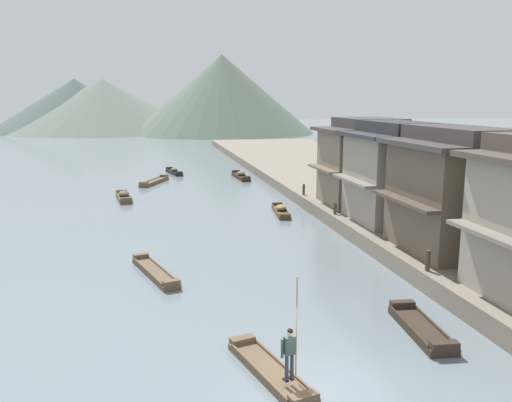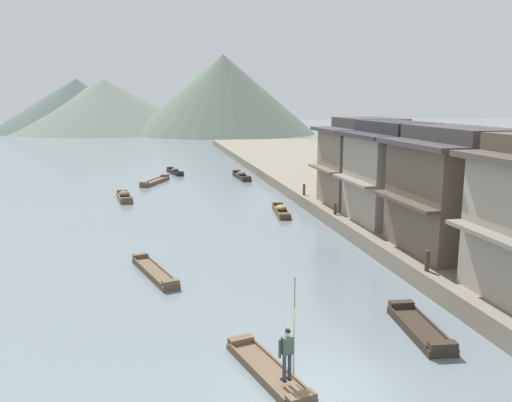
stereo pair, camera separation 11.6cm
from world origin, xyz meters
name	(u,v)px [view 1 (the left image)]	position (x,y,z in m)	size (l,w,h in m)	color
ground_plane	(315,392)	(0.00, 0.00, 0.00)	(400.00, 400.00, 0.00)	slate
riverbank_right	(384,189)	(16.06, 30.00, 0.44)	(18.00, 110.00, 0.89)	slate
boat_foreground_poled	(270,371)	(-1.06, 1.22, 0.13)	(2.02, 4.36, 0.40)	brown
boatman_person	(290,348)	(-0.74, 0.11, 1.40)	(0.53, 0.36, 3.04)	black
boat_moored_nearest	(421,328)	(4.98, 3.02, 0.17)	(1.37, 4.00, 0.51)	#33281E
boat_moored_second	(281,211)	(4.97, 23.83, 0.22)	(1.33, 4.59, 0.65)	brown
boat_moored_third	(241,176)	(5.09, 41.94, 0.26)	(1.23, 5.31, 0.76)	#33281E
boat_moored_far	(174,172)	(-1.75, 46.88, 0.23)	(1.79, 4.72, 0.68)	#232326
boat_midriver_drifting	(155,272)	(-4.38, 11.42, 0.15)	(2.25, 4.99, 0.46)	brown
boat_midriver_upstream	(154,182)	(-4.05, 40.26, 0.17)	(3.06, 5.46, 0.53)	brown
boat_upstream_distant	(124,197)	(-6.68, 31.71, 0.28)	(1.57, 4.36, 0.77)	brown
house_waterfront_second	(456,191)	(10.31, 9.85, 3.89)	(5.99, 6.56, 6.14)	brown
house_waterfront_tall	(393,173)	(10.20, 16.46, 3.90)	(5.77, 6.24, 6.14)	gray
house_waterfront_narrow	(367,162)	(10.88, 22.10, 3.90)	(7.13, 5.73, 6.14)	#7F705B
mooring_post_dock_near	(428,261)	(7.41, 7.03, 1.35)	(0.20, 0.20, 0.92)	#473828
mooring_post_dock_mid	(335,208)	(7.41, 18.94, 1.27)	(0.20, 0.20, 0.76)	#473828
mooring_post_dock_far	(304,190)	(7.41, 26.17, 1.33)	(0.20, 0.20, 0.88)	#473828
hill_far_west	(222,94)	(13.74, 118.69, 9.58)	(45.57, 45.57, 19.17)	#5B6B5B
hill_far_centre	(104,105)	(-15.69, 132.42, 6.78)	(51.86, 51.86, 13.55)	slate
hill_far_east	(75,105)	(-23.06, 134.62, 6.82)	(43.99, 43.99, 13.65)	#4C5B56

